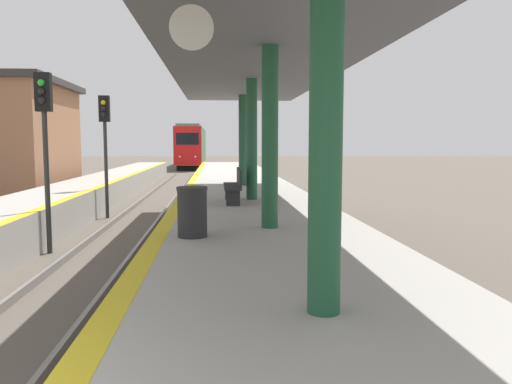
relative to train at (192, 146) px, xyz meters
The scene contains 6 objects.
train is the anchor object (origin of this frame).
signal_mid 43.62m from the train, 91.79° to the right, with size 0.36×0.31×4.28m.
signal_far 37.95m from the train, 91.81° to the right, with size 0.36×0.31×4.28m.
station_canopy 44.23m from the train, 85.24° to the right, with size 4.34×19.20×3.60m.
trash_bin 47.32m from the train, 87.28° to the right, with size 0.53×0.53×0.86m.
bench 42.49m from the train, 85.74° to the right, with size 0.44×1.83×0.92m.
Camera 1 is at (2.66, -2.20, 2.65)m, focal length 35.00 mm.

